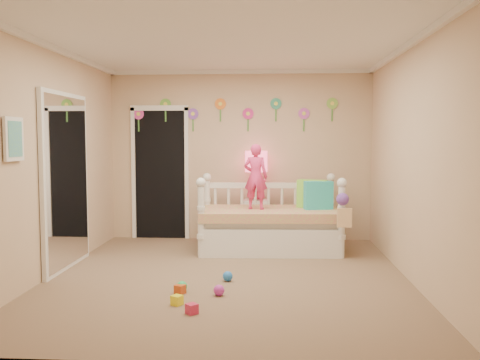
# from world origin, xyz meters

# --- Properties ---
(floor) EXTENTS (4.00, 4.50, 0.01)m
(floor) POSITION_xyz_m (0.00, 0.00, 0.00)
(floor) COLOR #7F684C
(floor) RESTS_ON ground
(ceiling) EXTENTS (4.00, 4.50, 0.01)m
(ceiling) POSITION_xyz_m (0.00, 0.00, 2.60)
(ceiling) COLOR white
(ceiling) RESTS_ON floor
(back_wall) EXTENTS (4.00, 0.01, 2.60)m
(back_wall) POSITION_xyz_m (0.00, 2.25, 1.30)
(back_wall) COLOR tan
(back_wall) RESTS_ON floor
(left_wall) EXTENTS (0.01, 4.50, 2.60)m
(left_wall) POSITION_xyz_m (-2.00, 0.00, 1.30)
(left_wall) COLOR tan
(left_wall) RESTS_ON floor
(right_wall) EXTENTS (0.01, 4.50, 2.60)m
(right_wall) POSITION_xyz_m (2.00, 0.00, 1.30)
(right_wall) COLOR tan
(right_wall) RESTS_ON floor
(crown_molding) EXTENTS (4.00, 4.50, 0.06)m
(crown_molding) POSITION_xyz_m (0.00, 0.00, 2.57)
(crown_molding) COLOR white
(crown_molding) RESTS_ON ceiling
(daybed) EXTENTS (1.98, 1.12, 1.05)m
(daybed) POSITION_xyz_m (0.46, 1.43, 0.53)
(daybed) COLOR white
(daybed) RESTS_ON floor
(pillow_turquoise) EXTENTS (0.41, 0.22, 0.39)m
(pillow_turquoise) POSITION_xyz_m (1.13, 1.42, 0.78)
(pillow_turquoise) COLOR #24A7B6
(pillow_turquoise) RESTS_ON daybed
(pillow_lime) EXTENTS (0.44, 0.31, 0.39)m
(pillow_lime) POSITION_xyz_m (1.06, 1.57, 0.78)
(pillow_lime) COLOR #8FE947
(pillow_lime) RESTS_ON daybed
(child) EXTENTS (0.36, 0.27, 0.90)m
(child) POSITION_xyz_m (0.27, 1.38, 1.04)
(child) COLOR #F4377A
(child) RESTS_ON daybed
(nightstand) EXTENTS (0.42, 0.34, 0.64)m
(nightstand) POSITION_xyz_m (0.25, 2.07, 0.32)
(nightstand) COLOR white
(nightstand) RESTS_ON floor
(table_lamp) EXTENTS (0.34, 0.34, 0.74)m
(table_lamp) POSITION_xyz_m (0.25, 2.07, 1.12)
(table_lamp) COLOR #DE1D53
(table_lamp) RESTS_ON nightstand
(closet_doorway) EXTENTS (0.90, 0.04, 2.07)m
(closet_doorway) POSITION_xyz_m (-1.25, 2.23, 1.03)
(closet_doorway) COLOR black
(closet_doorway) RESTS_ON back_wall
(flower_decals) EXTENTS (3.40, 0.02, 0.50)m
(flower_decals) POSITION_xyz_m (-0.09, 2.24, 1.94)
(flower_decals) COLOR #B2668C
(flower_decals) RESTS_ON back_wall
(mirror_closet) EXTENTS (0.07, 1.30, 2.10)m
(mirror_closet) POSITION_xyz_m (-1.96, 0.30, 1.05)
(mirror_closet) COLOR white
(mirror_closet) RESTS_ON left_wall
(wall_picture) EXTENTS (0.05, 0.34, 0.42)m
(wall_picture) POSITION_xyz_m (-1.97, -0.90, 1.55)
(wall_picture) COLOR white
(wall_picture) RESTS_ON left_wall
(hanging_bag) EXTENTS (0.20, 0.16, 0.36)m
(hanging_bag) POSITION_xyz_m (1.39, 0.86, 0.64)
(hanging_bag) COLOR beige
(hanging_bag) RESTS_ON daybed
(toy_scatter) EXTENTS (1.15, 1.48, 0.11)m
(toy_scatter) POSITION_xyz_m (-0.26, -0.72, 0.06)
(toy_scatter) COLOR #996666
(toy_scatter) RESTS_ON floor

